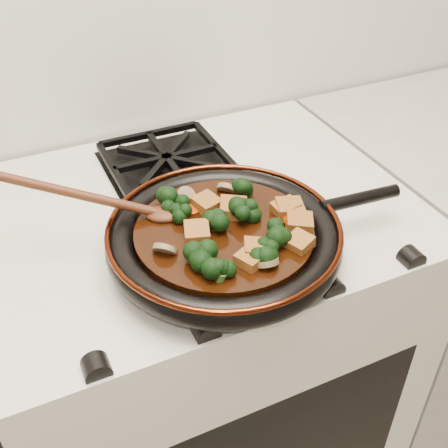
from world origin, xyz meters
name	(u,v)px	position (x,y,z in m)	size (l,w,h in m)	color
stove	(201,367)	(0.00, 1.69, 0.45)	(0.76, 0.60, 0.90)	silver
burner_grate_front	(228,246)	(0.00, 1.55, 0.91)	(0.23, 0.23, 0.03)	black
burner_grate_back	(167,162)	(0.00, 1.83, 0.91)	(0.23, 0.23, 0.03)	black
skillet	(225,237)	(-0.01, 1.54, 0.94)	(0.49, 0.36, 0.05)	black
braising_sauce	(224,235)	(-0.01, 1.54, 0.95)	(0.27, 0.27, 0.02)	black
tofu_cube_0	(299,243)	(0.07, 1.46, 0.97)	(0.03, 0.03, 0.02)	brown
tofu_cube_1	(250,260)	(-0.01, 1.45, 0.97)	(0.03, 0.03, 0.02)	brown
tofu_cube_2	(299,223)	(0.09, 1.50, 0.97)	(0.04, 0.04, 0.02)	brown
tofu_cube_3	(258,250)	(0.01, 1.47, 0.97)	(0.04, 0.04, 0.02)	brown
tofu_cube_4	(197,233)	(-0.06, 1.54, 0.97)	(0.04, 0.04, 0.02)	brown
tofu_cube_5	(286,209)	(0.09, 1.54, 0.97)	(0.04, 0.03, 0.02)	brown
tofu_cube_6	(289,209)	(0.10, 1.53, 0.97)	(0.04, 0.04, 0.02)	brown
tofu_cube_7	(233,209)	(0.02, 1.57, 0.97)	(0.04, 0.04, 0.02)	brown
tofu_cube_8	(206,204)	(-0.01, 1.60, 0.97)	(0.04, 0.04, 0.02)	brown
broccoli_floret_0	(243,212)	(0.03, 1.55, 0.97)	(0.06, 0.06, 0.06)	black
broccoli_floret_1	(172,203)	(-0.06, 1.62, 0.97)	(0.06, 0.06, 0.05)	black
broccoli_floret_2	(244,214)	(0.03, 1.55, 0.97)	(0.06, 0.06, 0.05)	black
broccoli_floret_3	(214,224)	(-0.03, 1.55, 0.97)	(0.06, 0.06, 0.05)	black
broccoli_floret_4	(220,275)	(-0.06, 1.44, 0.97)	(0.06, 0.06, 0.05)	black
broccoli_floret_5	(183,216)	(-0.06, 1.59, 0.97)	(0.05, 0.05, 0.05)	black
broccoli_floret_6	(248,191)	(0.06, 1.60, 0.97)	(0.06, 0.06, 0.05)	black
broccoli_floret_7	(275,238)	(0.04, 1.48, 0.97)	(0.06, 0.06, 0.05)	black
broccoli_floret_8	(264,253)	(0.01, 1.46, 0.97)	(0.06, 0.06, 0.05)	black
broccoli_floret_9	(203,257)	(-0.07, 1.48, 0.97)	(0.06, 0.06, 0.05)	black
carrot_coin_0	(190,208)	(-0.04, 1.61, 0.96)	(0.03, 0.03, 0.01)	#A53604
carrot_coin_1	(260,249)	(0.01, 1.47, 0.96)	(0.03, 0.03, 0.01)	#A53604
carrot_coin_2	(176,209)	(-0.06, 1.61, 0.96)	(0.03, 0.03, 0.01)	#A53604
carrot_coin_3	(293,221)	(0.09, 1.51, 0.96)	(0.03, 0.03, 0.01)	#A53604
mushroom_slice_0	(181,198)	(-0.04, 1.63, 0.97)	(0.03, 0.03, 0.01)	#7A6446
mushroom_slice_1	(267,262)	(0.01, 1.44, 0.97)	(0.03, 0.03, 0.01)	#7A6446
mushroom_slice_2	(186,196)	(-0.04, 1.64, 0.97)	(0.03, 0.03, 0.01)	#7A6446
mushroom_slice_3	(165,250)	(-0.11, 1.52, 0.97)	(0.04, 0.04, 0.01)	#7A6446
mushroom_slice_4	(227,189)	(0.03, 1.63, 0.97)	(0.03, 0.03, 0.01)	#7A6446
wooden_spoon	(118,204)	(-0.15, 1.63, 0.99)	(0.15, 0.09, 0.25)	#49210F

